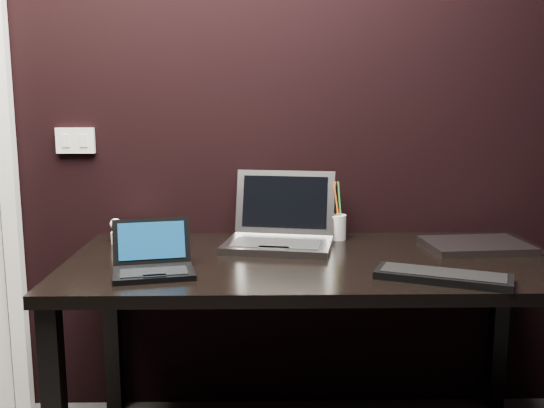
{
  "coord_description": "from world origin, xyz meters",
  "views": [
    {
      "loc": [
        0.11,
        -0.62,
        1.28
      ],
      "look_at": [
        0.15,
        1.35,
        0.94
      ],
      "focal_mm": 40.0,
      "sensor_mm": 36.0,
      "label": 1
    }
  ],
  "objects_px": {
    "desk": "(315,280)",
    "desk_phone": "(136,232)",
    "mobile_phone": "(127,243)",
    "netbook": "(153,263)",
    "ext_keyboard": "(443,276)",
    "pen_cup": "(336,226)",
    "closed_laptop": "(476,245)",
    "silver_laptop": "(280,233)"
  },
  "relations": [
    {
      "from": "desk",
      "to": "desk_phone",
      "type": "distance_m",
      "value": 0.74
    },
    {
      "from": "desk",
      "to": "mobile_phone",
      "type": "distance_m",
      "value": 0.68
    },
    {
      "from": "netbook",
      "to": "ext_keyboard",
      "type": "xyz_separation_m",
      "value": [
        0.89,
        -0.09,
        -0.02
      ]
    },
    {
      "from": "mobile_phone",
      "to": "pen_cup",
      "type": "distance_m",
      "value": 0.8
    },
    {
      "from": "desk",
      "to": "closed_laptop",
      "type": "xyz_separation_m",
      "value": [
        0.6,
        0.13,
        0.09
      ]
    },
    {
      "from": "closed_laptop",
      "to": "silver_laptop",
      "type": "bearing_deg",
      "value": 175.47
    },
    {
      "from": "ext_keyboard",
      "to": "desk_phone",
      "type": "relative_size",
      "value": 2.17
    },
    {
      "from": "silver_laptop",
      "to": "mobile_phone",
      "type": "relative_size",
      "value": 4.31
    },
    {
      "from": "mobile_phone",
      "to": "pen_cup",
      "type": "height_order",
      "value": "pen_cup"
    },
    {
      "from": "silver_laptop",
      "to": "desk_phone",
      "type": "bearing_deg",
      "value": 170.07
    },
    {
      "from": "desk",
      "to": "desk_phone",
      "type": "bearing_deg",
      "value": 157.47
    },
    {
      "from": "desk",
      "to": "pen_cup",
      "type": "relative_size",
      "value": 7.46
    },
    {
      "from": "closed_laptop",
      "to": "desk_phone",
      "type": "bearing_deg",
      "value": 173.1
    },
    {
      "from": "ext_keyboard",
      "to": "pen_cup",
      "type": "height_order",
      "value": "pen_cup"
    },
    {
      "from": "mobile_phone",
      "to": "netbook",
      "type": "bearing_deg",
      "value": -61.65
    },
    {
      "from": "desk",
      "to": "netbook",
      "type": "distance_m",
      "value": 0.57
    },
    {
      "from": "ext_keyboard",
      "to": "desk_phone",
      "type": "xyz_separation_m",
      "value": [
        -1.04,
        0.55,
        0.02
      ]
    },
    {
      "from": "netbook",
      "to": "ext_keyboard",
      "type": "distance_m",
      "value": 0.89
    },
    {
      "from": "desk",
      "to": "mobile_phone",
      "type": "xyz_separation_m",
      "value": [
        -0.66,
        0.08,
        0.12
      ]
    },
    {
      "from": "netbook",
      "to": "closed_laptop",
      "type": "height_order",
      "value": "netbook"
    },
    {
      "from": "desk_phone",
      "to": "pen_cup",
      "type": "distance_m",
      "value": 0.78
    },
    {
      "from": "ext_keyboard",
      "to": "closed_laptop",
      "type": "distance_m",
      "value": 0.46
    },
    {
      "from": "silver_laptop",
      "to": "pen_cup",
      "type": "relative_size",
      "value": 1.94
    },
    {
      "from": "netbook",
      "to": "silver_laptop",
      "type": "bearing_deg",
      "value": 41.0
    },
    {
      "from": "pen_cup",
      "to": "ext_keyboard",
      "type": "bearing_deg",
      "value": -65.09
    },
    {
      "from": "silver_laptop",
      "to": "pen_cup",
      "type": "xyz_separation_m",
      "value": [
        0.22,
        0.1,
        0.0
      ]
    },
    {
      "from": "closed_laptop",
      "to": "pen_cup",
      "type": "bearing_deg",
      "value": 162.02
    },
    {
      "from": "netbook",
      "to": "mobile_phone",
      "type": "xyz_separation_m",
      "value": [
        -0.13,
        0.25,
        0.01
      ]
    },
    {
      "from": "ext_keyboard",
      "to": "mobile_phone",
      "type": "height_order",
      "value": "mobile_phone"
    },
    {
      "from": "netbook",
      "to": "silver_laptop",
      "type": "xyz_separation_m",
      "value": [
        0.41,
        0.36,
        0.02
      ]
    },
    {
      "from": "silver_laptop",
      "to": "closed_laptop",
      "type": "xyz_separation_m",
      "value": [
        0.72,
        -0.06,
        -0.04
      ]
    },
    {
      "from": "ext_keyboard",
      "to": "desk_phone",
      "type": "height_order",
      "value": "desk_phone"
    },
    {
      "from": "netbook",
      "to": "mobile_phone",
      "type": "bearing_deg",
      "value": 118.35
    },
    {
      "from": "mobile_phone",
      "to": "pen_cup",
      "type": "bearing_deg",
      "value": 15.32
    },
    {
      "from": "pen_cup",
      "to": "closed_laptop",
      "type": "bearing_deg",
      "value": -17.98
    },
    {
      "from": "ext_keyboard",
      "to": "pen_cup",
      "type": "relative_size",
      "value": 1.85
    },
    {
      "from": "pen_cup",
      "to": "mobile_phone",
      "type": "bearing_deg",
      "value": -164.68
    },
    {
      "from": "closed_laptop",
      "to": "pen_cup",
      "type": "xyz_separation_m",
      "value": [
        -0.5,
        0.16,
        0.04
      ]
    },
    {
      "from": "silver_laptop",
      "to": "closed_laptop",
      "type": "relative_size",
      "value": 1.16
    },
    {
      "from": "closed_laptop",
      "to": "desk_phone",
      "type": "xyz_separation_m",
      "value": [
        -1.27,
        0.15,
        0.02
      ]
    },
    {
      "from": "mobile_phone",
      "to": "silver_laptop",
      "type": "bearing_deg",
      "value": 11.06
    },
    {
      "from": "mobile_phone",
      "to": "closed_laptop",
      "type": "bearing_deg",
      "value": 2.25
    }
  ]
}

